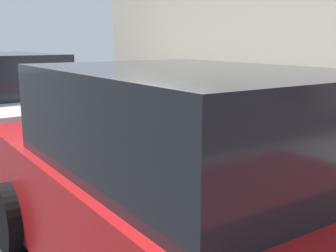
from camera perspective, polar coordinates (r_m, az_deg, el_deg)
name	(u,v)px	position (r m, az deg, el deg)	size (l,w,h in m)	color
ground_plane	(119,147)	(7.56, -6.71, -2.82)	(40.00, 40.00, 0.00)	#28282B
sidewalk_curb	(222,127)	(8.98, 7.38, -0.09)	(18.00, 5.00, 0.14)	#9E9B93
suitcase_red_0	(302,164)	(5.22, 17.84, -4.90)	(0.49, 0.23, 0.91)	red
suitcase_black_1	(276,154)	(5.59, 14.52, -3.78)	(0.39, 0.26, 0.79)	black
suitcase_teal_2	(242,145)	(5.82, 10.01, -2.54)	(0.51, 0.20, 0.71)	#0F606B
suitcase_maroon_3	(220,142)	(6.24, 7.15, -2.17)	(0.40, 0.22, 0.74)	maroon
suitcase_silver_4	(201,133)	(6.58, 4.57, -0.96)	(0.41, 0.20, 0.92)	#9EA0A8
suitcase_navy_5	(183,128)	(6.93, 2.09, -0.26)	(0.42, 0.25, 0.67)	navy
suitcase_olive_6	(165,125)	(7.25, -0.46, 0.20)	(0.38, 0.26, 0.90)	#59601E
suitcase_red_7	(151,117)	(7.66, -2.33, 1.20)	(0.51, 0.27, 0.76)	red
fire_hydrant	(131,110)	(8.27, -5.06, 2.17)	(0.39, 0.21, 0.74)	#99999E
bollard_post	(109,104)	(8.75, -8.06, 2.94)	(0.16, 0.16, 0.87)	#333338
parked_car_red_0	(187,194)	(3.03, 2.57, -9.29)	(4.54, 2.09, 1.68)	#AD1619
parked_car_white_1	(1,107)	(7.62, -21.79, 2.48)	(4.78, 2.13, 1.66)	silver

